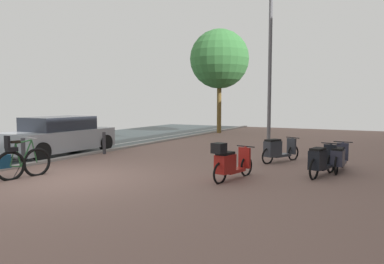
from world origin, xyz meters
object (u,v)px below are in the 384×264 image
Objects in this scene: bicycle_foreground at (21,162)px; lamp_post at (270,63)px; bollard_far at (104,143)px; scooter_extra at (339,158)px; street_tree at (219,59)px; scooter_near at (277,150)px; scooter_mid at (321,161)px; bollard_near at (23,154)px; scooter_far at (229,163)px; parked_car_near at (60,136)px.

lamp_post is (3.97, 8.10, 3.01)m from bicycle_foreground.
scooter_extra is at bearing 2.94° from bollard_far.
bicycle_foreground is at bearing -76.35° from bollard_far.
lamp_post is at bearing -51.97° from street_tree.
bollard_far is (-7.96, -0.41, 0.02)m from scooter_extra.
scooter_near is 2.02m from scooter_extra.
lamp_post is at bearing 120.94° from scooter_mid.
bollard_near is at bearing 140.36° from bicycle_foreground.
scooter_mid is 2.43m from scooter_far.
lamp_post is 7.70× the size of bollard_far.
lamp_post reaches higher than bollard_near.
bicycle_foreground is at bearing -54.59° from parked_car_near.
bicycle_foreground is 0.86× the size of scooter_far.
bollard_far is (-6.07, -1.13, 0.00)m from scooter_near.
bollard_near is (-0.09, -13.52, -3.99)m from street_tree.
bicycle_foreground reaches higher than scooter_near.
scooter_far is at bearing -65.13° from street_tree.
scooter_mid is 2.09× the size of bollard_far.
bollard_near is at bearing -143.49° from scooter_near.
scooter_mid is at bearing 39.56° from scooter_far.
scooter_extra is 2.03× the size of bollard_near.
scooter_mid is at bearing -46.61° from scooter_near.
lamp_post reaches higher than bicycle_foreground.
scooter_mid is 7.65m from bollard_far.
street_tree is at bearing 93.73° from bicycle_foreground.
parked_car_near is 2.97m from bollard_near.
bollard_near is (-7.96, -3.77, 0.06)m from scooter_extra.
street_tree is (-5.99, 9.03, 4.03)m from scooter_near.
bollard_far is at bearing 103.65° from bicycle_foreground.
bollard_near is at bearing -167.31° from scooter_far.
street_tree is 10.93m from bollard_far.
scooter_near is at bearing -56.45° from street_tree.
scooter_mid is 1.91× the size of bollard_near.
scooter_extra is 5.49m from lamp_post.
scooter_extra is (6.94, 4.62, -0.03)m from bicycle_foreground.
parked_car_near reaches higher than bicycle_foreground.
bollard_near reaches higher than bollard_far.
lamp_post reaches higher than scooter_mid.
bicycle_foreground is 0.36× the size of parked_car_near.
lamp_post is at bearing 63.92° from bicycle_foreground.
bollard_near is (-6.07, -4.49, 0.04)m from scooter_near.
scooter_near is 2.27m from scooter_mid.
lamp_post reaches higher than scooter_extra.
scooter_far is 0.94× the size of scooter_extra.
bollard_far reaches higher than scooter_near.
lamp_post is at bearing 111.46° from scooter_near.
parked_car_near is (-9.39, -1.18, 0.28)m from scooter_extra.
scooter_mid is 5.95m from lamp_post.
scooter_extra is 0.29× the size of street_tree.
scooter_near is 11.56m from street_tree.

